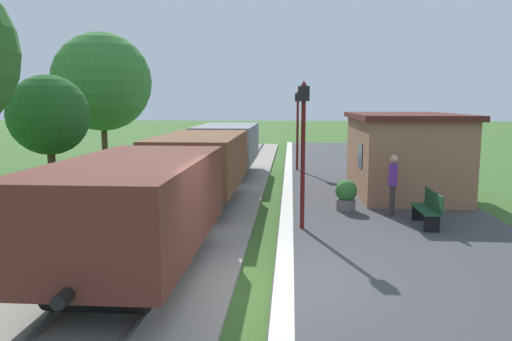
# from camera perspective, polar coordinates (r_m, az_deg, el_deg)

# --- Properties ---
(ground_plane) EXTENTS (160.00, 160.00, 0.00)m
(ground_plane) POSITION_cam_1_polar(r_m,az_deg,el_deg) (8.97, 0.65, -14.40)
(ground_plane) COLOR #3D6628
(platform_slab) EXTENTS (6.00, 60.00, 0.25)m
(platform_slab) POSITION_cam_1_polar(r_m,az_deg,el_deg) (9.31, 21.29, -13.29)
(platform_slab) COLOR #424244
(platform_slab) RESTS_ON ground
(platform_edge_stripe) EXTENTS (0.36, 60.00, 0.01)m
(platform_edge_stripe) POSITION_cam_1_polar(r_m,az_deg,el_deg) (8.86, 3.30, -12.94)
(platform_edge_stripe) COLOR silver
(platform_edge_stripe) RESTS_ON platform_slab
(track_ballast) EXTENTS (3.80, 60.00, 0.12)m
(track_ballast) POSITION_cam_1_polar(r_m,az_deg,el_deg) (9.39, -14.54, -13.22)
(track_ballast) COLOR #9E9389
(track_ballast) RESTS_ON ground
(rail_near) EXTENTS (0.07, 60.00, 0.14)m
(rail_near) POSITION_cam_1_polar(r_m,az_deg,el_deg) (9.15, -10.18, -12.80)
(rail_near) COLOR slate
(rail_near) RESTS_ON track_ballast
(rail_far) EXTENTS (0.07, 60.00, 0.14)m
(rail_far) POSITION_cam_1_polar(r_m,az_deg,el_deg) (9.59, -18.74, -12.10)
(rail_far) COLOR slate
(rail_far) RESTS_ON track_ballast
(freight_train) EXTENTS (2.50, 19.40, 2.12)m
(freight_train) POSITION_cam_1_polar(r_m,az_deg,el_deg) (15.66, -6.57, 0.58)
(freight_train) COLOR brown
(freight_train) RESTS_ON rail_near
(station_hut) EXTENTS (3.50, 5.80, 2.78)m
(station_hut) POSITION_cam_1_polar(r_m,az_deg,el_deg) (17.68, 16.87, 1.97)
(station_hut) COLOR #9E6B4C
(station_hut) RESTS_ON platform_slab
(bench_near_hut) EXTENTS (0.42, 1.50, 0.91)m
(bench_near_hut) POSITION_cam_1_polar(r_m,az_deg,el_deg) (13.24, 19.65, -4.20)
(bench_near_hut) COLOR #1E4C2D
(bench_near_hut) RESTS_ON platform_slab
(person_waiting) EXTENTS (0.32, 0.43, 1.71)m
(person_waiting) POSITION_cam_1_polar(r_m,az_deg,el_deg) (14.10, 15.82, -1.39)
(person_waiting) COLOR #38332D
(person_waiting) RESTS_ON platform_slab
(potted_planter) EXTENTS (0.64, 0.64, 0.92)m
(potted_planter) POSITION_cam_1_polar(r_m,az_deg,el_deg) (14.49, 10.56, -2.82)
(potted_planter) COLOR slate
(potted_planter) RESTS_ON platform_slab
(lamp_post_near) EXTENTS (0.28, 0.28, 3.70)m
(lamp_post_near) POSITION_cam_1_polar(r_m,az_deg,el_deg) (12.04, 5.59, 5.06)
(lamp_post_near) COLOR #591414
(lamp_post_near) RESTS_ON platform_slab
(lamp_post_far) EXTENTS (0.28, 0.28, 3.70)m
(lamp_post_far) POSITION_cam_1_polar(r_m,az_deg,el_deg) (22.64, 4.93, 6.48)
(lamp_post_far) COLOR #591414
(lamp_post_far) RESTS_ON platform_slab
(tree_trackside_far) EXTENTS (2.91, 2.91, 4.41)m
(tree_trackside_far) POSITION_cam_1_polar(r_m,az_deg,el_deg) (19.21, -23.21, 6.00)
(tree_trackside_far) COLOR #4C3823
(tree_trackside_far) RESTS_ON ground
(tree_field_left) EXTENTS (4.61, 4.61, 6.67)m
(tree_field_left) POSITION_cam_1_polar(r_m,az_deg,el_deg) (24.32, -17.68, 9.89)
(tree_field_left) COLOR #4C3823
(tree_field_left) RESTS_ON ground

